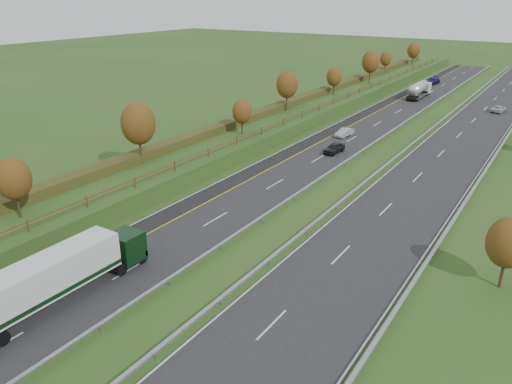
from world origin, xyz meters
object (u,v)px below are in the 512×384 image
Objects in this scene: road_tanker at (419,89)px; car_oncoming at (499,109)px; car_dark_near at (334,148)px; car_small_far at (433,81)px; car_silver_mid at (345,132)px; box_lorry at (53,278)px.

road_tanker is 18.41m from car_oncoming.
car_small_far is (-3.43, 68.16, 0.10)m from car_dark_near.
car_dark_near is 9.51m from car_silver_mid.
box_lorry is 1.45× the size of road_tanker.
box_lorry is 3.54× the size of car_oncoming.
box_lorry is 3.85× the size of car_dark_near.
box_lorry is at bearing -82.28° from car_small_far.
road_tanker reaches higher than car_dark_near.
car_oncoming is (19.39, -26.00, -0.18)m from car_small_far.
box_lorry reaches higher than road_tanker.
road_tanker reaches higher than car_small_far.
car_oncoming is at bearing -19.42° from road_tanker.
car_dark_near is 0.92× the size of car_oncoming.
box_lorry is 2.89× the size of car_small_far.
car_oncoming is (17.32, -6.11, -1.18)m from road_tanker.
box_lorry reaches higher than car_oncoming.
car_dark_near reaches higher than car_silver_mid.
car_small_far is 32.43m from car_oncoming.
box_lorry is 90.25m from car_oncoming.
car_small_far is at bearing 90.94° from box_lorry.
car_small_far reaches higher than car_dark_near.
road_tanker is at bearing 96.08° from car_silver_mid.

